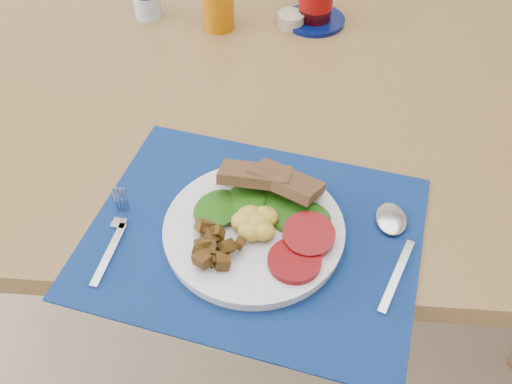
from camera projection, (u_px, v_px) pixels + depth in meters
ground at (261, 372)px, 1.50m from camera, size 4.00×4.00×0.00m
table at (270, 128)px, 1.15m from camera, size 1.40×0.90×0.75m
chair_far at (301, 18)px, 1.70m from camera, size 0.41×0.39×1.03m
placemat at (254, 235)px, 0.85m from camera, size 0.55×0.47×0.00m
breakfast_plate at (250, 228)px, 0.83m from camera, size 0.26×0.26×0.06m
fork at (116, 234)px, 0.85m from camera, size 0.03×0.16×0.00m
spoon at (392, 235)px, 0.84m from camera, size 0.06×0.20×0.01m
juice_glass at (218, 7)px, 1.22m from camera, size 0.07×0.07×0.09m
ramekin at (291, 20)px, 1.25m from camera, size 0.06×0.06×0.03m
jam_on_saucer at (316, 0)px, 1.23m from camera, size 0.14×0.14×0.12m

